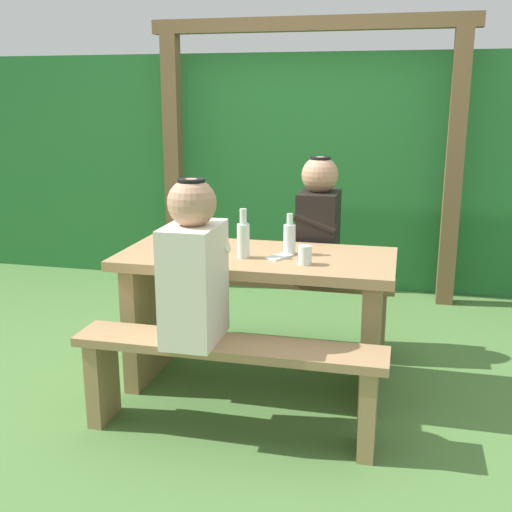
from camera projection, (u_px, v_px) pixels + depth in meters
name	position (u px, v px, depth m)	size (l,w,h in m)	color
ground_plane	(256.00, 383.00, 3.36)	(12.00, 12.00, 0.00)	#4B7438
hedge_backdrop	(320.00, 166.00, 5.38)	(6.40, 1.05, 1.82)	#25682E
pergola_post_left	(174.00, 165.00, 4.90)	(0.12, 0.12, 1.94)	brown
pergola_post_right	(454.00, 172.00, 4.43)	(0.12, 0.12, 1.94)	brown
pergola_crossbeam	(310.00, 24.00, 4.41)	(2.35, 0.10, 0.10)	brown
picnic_table	(256.00, 297.00, 3.24)	(1.40, 0.64, 0.72)	#9E7A51
bench_near	(228.00, 369.00, 2.78)	(1.40, 0.24, 0.45)	#9E7A51
bench_far	(276.00, 296.00, 3.78)	(1.40, 0.24, 0.45)	#9E7A51
person_white_shirt	(194.00, 267.00, 2.70)	(0.25, 0.35, 0.72)	silver
person_black_coat	(319.00, 224.00, 3.61)	(0.25, 0.35, 0.72)	black
drinking_glass	(305.00, 255.00, 2.98)	(0.06, 0.06, 0.09)	silver
bottle_left	(243.00, 238.00, 3.10)	(0.06, 0.06, 0.25)	silver
bottle_right	(289.00, 238.00, 3.17)	(0.06, 0.06, 0.21)	silver
cell_phone	(279.00, 257.00, 3.12)	(0.07, 0.14, 0.01)	silver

